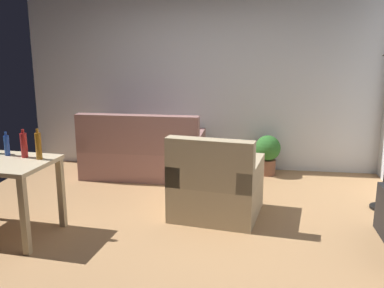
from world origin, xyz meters
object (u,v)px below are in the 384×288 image
Objects in this scene: bottle_blue at (7,145)px; potted_plant at (268,152)px; bottle_red at (24,145)px; armchair at (216,188)px; bottle_amber at (38,146)px; couch at (143,155)px.

potted_plant is at bearing 39.81° from bottle_blue.
armchair is at bearing 18.97° from bottle_red.
bottle_blue is (-2.03, -0.58, 0.54)m from armchair.
potted_plant is at bearing 45.39° from bottle_amber.
bottle_amber is (0.38, -0.09, 0.03)m from bottle_blue.
armchair is 3.67× the size of bottle_red.
bottle_blue is 0.21m from bottle_red.
couch is 1.77m from potted_plant.
bottle_blue is 0.80× the size of bottle_amber.
couch is 2.10m from bottle_amber.
couch is 6.95× the size of bottle_blue.
bottle_amber reaches higher than bottle_blue.
bottle_red is 0.18m from bottle_amber.
bottle_red is 0.94× the size of bottle_amber.
armchair reaches higher than potted_plant.
bottle_red is at bearing 165.82° from bottle_amber.
armchair is at bearing 16.05° from bottle_blue.
bottle_red reaches higher than couch.
couch is 1.62× the size of armchair.
armchair is at bearing 131.58° from couch.
potted_plant is at bearing -169.81° from couch.
bottle_red is (-2.41, -2.23, 0.55)m from potted_plant.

